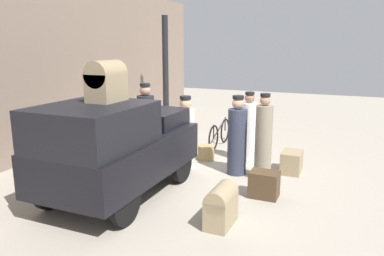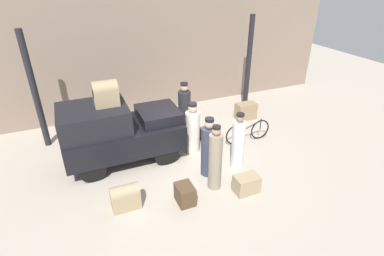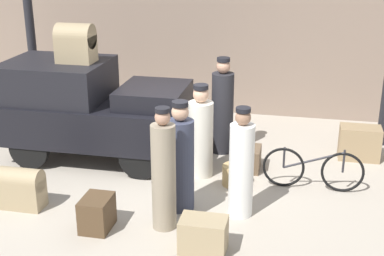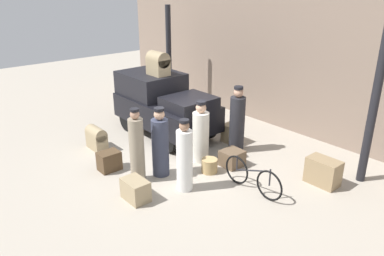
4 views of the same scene
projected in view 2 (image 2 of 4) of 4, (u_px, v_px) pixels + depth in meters
name	position (u px, v px, depth m)	size (l,w,h in m)	color
ground_plane	(189.00, 159.00, 9.14)	(30.00, 30.00, 0.00)	#A89E8E
station_building_facade	(148.00, 55.00, 11.39)	(16.00, 0.15, 4.50)	gray
canopy_pillar_left	(35.00, 92.00, 9.05)	(0.20, 0.20, 3.70)	black
canopy_pillar_right	(248.00, 64.00, 11.65)	(0.20, 0.20, 3.70)	black
truck	(118.00, 131.00, 8.68)	(3.38, 1.70, 1.84)	black
bicycle	(248.00, 132.00, 9.94)	(1.66, 0.04, 0.74)	black
wicker_basket	(214.00, 146.00, 9.49)	(0.40, 0.40, 0.35)	tan
porter_standing_middle	(184.00, 111.00, 10.19)	(0.42, 0.42, 1.87)	#232328
porter_lifting_near_truck	(238.00, 143.00, 8.47)	(0.37, 0.37, 1.71)	white
porter_carrying_trunk	(193.00, 130.00, 9.22)	(0.43, 0.43, 1.66)	silver
porter_with_bicycle	(209.00, 150.00, 8.16)	(0.42, 0.42, 1.74)	#33384C
conductor_in_dark_uniform	(215.00, 160.00, 7.61)	(0.35, 0.35, 1.83)	gray
suitcase_black_upright	(246.00, 111.00, 11.49)	(0.75, 0.45, 0.63)	#937A56
suitcase_tan_flat	(246.00, 184.00, 7.72)	(0.63, 0.42, 0.48)	#9E8966
suitcase_small_leather	(185.00, 194.00, 7.36)	(0.40, 0.53, 0.49)	#4C3823
trunk_barrel_dark	(125.00, 197.00, 7.14)	(0.68, 0.36, 0.66)	#9E8966
trunk_large_brown	(168.00, 125.00, 10.58)	(0.54, 0.44, 0.55)	#9E8966
trunk_umber_medium	(208.00, 135.00, 10.08)	(0.51, 0.53, 0.42)	brown
trunk_on_truck_roof	(106.00, 93.00, 8.05)	(0.65, 0.45, 0.71)	#9E8966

